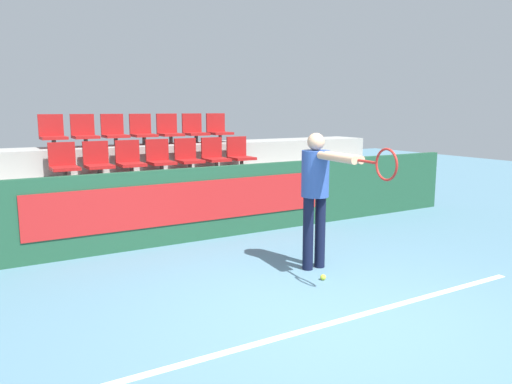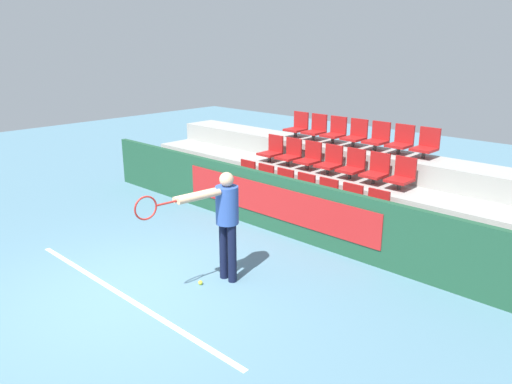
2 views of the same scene
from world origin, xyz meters
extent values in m
plane|color=slate|center=(0.00, 0.00, 0.00)|extent=(30.00, 30.00, 0.00)
cube|color=white|center=(0.00, -0.12, 0.00)|extent=(4.86, 0.08, 0.01)
cube|color=#1E4C33|center=(0.00, 3.24, 0.55)|extent=(10.41, 0.12, 1.10)
cube|color=red|center=(-0.14, 3.17, 0.60)|extent=(4.58, 0.02, 0.60)
cube|color=#9E9E99|center=(0.00, 3.76, 0.22)|extent=(10.01, 0.89, 0.43)
cube|color=#9E9E99|center=(0.00, 4.66, 0.43)|extent=(10.01, 0.89, 0.86)
cube|color=#9E9E99|center=(0.00, 5.55, 0.65)|extent=(10.01, 0.89, 1.29)
cylinder|color=#333333|center=(-1.59, 3.81, 0.51)|extent=(0.07, 0.07, 0.15)
cube|color=#A31919|center=(-1.59, 3.81, 0.61)|extent=(0.41, 0.45, 0.05)
cube|color=#A31919|center=(-1.59, 4.01, 0.82)|extent=(0.41, 0.04, 0.37)
cylinder|color=#333333|center=(-1.06, 3.81, 0.51)|extent=(0.07, 0.07, 0.15)
cube|color=#A31919|center=(-1.06, 3.81, 0.61)|extent=(0.41, 0.45, 0.05)
cube|color=#A31919|center=(-1.06, 4.01, 0.82)|extent=(0.41, 0.04, 0.37)
cylinder|color=#333333|center=(-0.53, 3.81, 0.51)|extent=(0.07, 0.07, 0.15)
cube|color=#A31919|center=(-0.53, 3.81, 0.61)|extent=(0.41, 0.45, 0.05)
cube|color=#A31919|center=(-0.53, 4.01, 0.82)|extent=(0.41, 0.04, 0.37)
cylinder|color=#333333|center=(0.00, 3.81, 0.51)|extent=(0.07, 0.07, 0.15)
cube|color=#A31919|center=(0.00, 3.81, 0.61)|extent=(0.41, 0.45, 0.05)
cube|color=#A31919|center=(0.00, 4.01, 0.82)|extent=(0.41, 0.04, 0.37)
cylinder|color=#333333|center=(0.53, 3.81, 0.51)|extent=(0.07, 0.07, 0.15)
cube|color=#A31919|center=(0.53, 3.81, 0.61)|extent=(0.41, 0.45, 0.05)
cube|color=#A31919|center=(0.53, 4.01, 0.82)|extent=(0.41, 0.04, 0.37)
cylinder|color=#333333|center=(1.06, 3.81, 0.51)|extent=(0.07, 0.07, 0.15)
cube|color=#A31919|center=(1.06, 3.81, 0.61)|extent=(0.41, 0.45, 0.05)
cube|color=#A31919|center=(1.06, 4.01, 0.82)|extent=(0.41, 0.04, 0.37)
cylinder|color=#333333|center=(1.59, 3.81, 0.51)|extent=(0.07, 0.07, 0.15)
cube|color=#A31919|center=(1.59, 3.81, 0.61)|extent=(0.41, 0.45, 0.05)
cube|color=#A31919|center=(1.59, 4.01, 0.82)|extent=(0.41, 0.04, 0.37)
cylinder|color=#333333|center=(-1.59, 4.70, 0.94)|extent=(0.07, 0.07, 0.15)
cube|color=#A31919|center=(-1.59, 4.70, 1.04)|extent=(0.41, 0.45, 0.05)
cube|color=#A31919|center=(-1.59, 4.90, 1.25)|extent=(0.41, 0.04, 0.37)
cylinder|color=#333333|center=(-1.06, 4.70, 0.94)|extent=(0.07, 0.07, 0.15)
cube|color=#A31919|center=(-1.06, 4.70, 1.04)|extent=(0.41, 0.45, 0.05)
cube|color=#A31919|center=(-1.06, 4.90, 1.25)|extent=(0.41, 0.04, 0.37)
cylinder|color=#333333|center=(-0.53, 4.70, 0.94)|extent=(0.07, 0.07, 0.15)
cube|color=#A31919|center=(-0.53, 4.70, 1.04)|extent=(0.41, 0.45, 0.05)
cube|color=#A31919|center=(-0.53, 4.90, 1.25)|extent=(0.41, 0.04, 0.37)
cylinder|color=#333333|center=(0.00, 4.70, 0.94)|extent=(0.07, 0.07, 0.15)
cube|color=#A31919|center=(0.00, 4.70, 1.04)|extent=(0.41, 0.45, 0.05)
cube|color=#A31919|center=(0.00, 4.90, 1.25)|extent=(0.41, 0.04, 0.37)
cylinder|color=#333333|center=(0.53, 4.70, 0.94)|extent=(0.07, 0.07, 0.15)
cube|color=#A31919|center=(0.53, 4.70, 1.04)|extent=(0.41, 0.45, 0.05)
cube|color=#A31919|center=(0.53, 4.90, 1.25)|extent=(0.41, 0.04, 0.37)
cylinder|color=#333333|center=(1.06, 4.70, 0.94)|extent=(0.07, 0.07, 0.15)
cube|color=#A31919|center=(1.06, 4.70, 1.04)|extent=(0.41, 0.45, 0.05)
cube|color=#A31919|center=(1.06, 4.90, 1.25)|extent=(0.41, 0.04, 0.37)
cylinder|color=#333333|center=(1.59, 4.70, 0.94)|extent=(0.07, 0.07, 0.15)
cube|color=#A31919|center=(1.59, 4.70, 1.04)|extent=(0.41, 0.45, 0.05)
cube|color=#A31919|center=(1.59, 4.90, 1.25)|extent=(0.41, 0.04, 0.37)
cylinder|color=#333333|center=(-1.59, 5.59, 1.37)|extent=(0.07, 0.07, 0.15)
cube|color=#A31919|center=(-1.59, 5.59, 1.47)|extent=(0.41, 0.45, 0.05)
cube|color=#A31919|center=(-1.59, 5.80, 1.68)|extent=(0.41, 0.04, 0.37)
cylinder|color=#333333|center=(-1.06, 5.59, 1.37)|extent=(0.07, 0.07, 0.15)
cube|color=#A31919|center=(-1.06, 5.59, 1.47)|extent=(0.41, 0.45, 0.05)
cube|color=#A31919|center=(-1.06, 5.80, 1.68)|extent=(0.41, 0.04, 0.37)
cylinder|color=#333333|center=(-0.53, 5.59, 1.37)|extent=(0.07, 0.07, 0.15)
cube|color=#A31919|center=(-0.53, 5.59, 1.47)|extent=(0.41, 0.45, 0.05)
cube|color=#A31919|center=(-0.53, 5.80, 1.68)|extent=(0.41, 0.04, 0.37)
cylinder|color=#333333|center=(0.00, 5.59, 1.37)|extent=(0.07, 0.07, 0.15)
cube|color=#A31919|center=(0.00, 5.59, 1.47)|extent=(0.41, 0.45, 0.05)
cube|color=#A31919|center=(0.00, 5.80, 1.68)|extent=(0.41, 0.04, 0.37)
cylinder|color=#333333|center=(0.53, 5.59, 1.37)|extent=(0.07, 0.07, 0.15)
cube|color=#A31919|center=(0.53, 5.59, 1.47)|extent=(0.41, 0.45, 0.05)
cube|color=#A31919|center=(0.53, 5.80, 1.68)|extent=(0.41, 0.04, 0.37)
cylinder|color=#333333|center=(1.06, 5.59, 1.37)|extent=(0.07, 0.07, 0.15)
cube|color=#A31919|center=(1.06, 5.59, 1.47)|extent=(0.41, 0.45, 0.05)
cube|color=#A31919|center=(1.06, 5.80, 1.68)|extent=(0.41, 0.04, 0.37)
cylinder|color=#333333|center=(1.59, 5.59, 1.37)|extent=(0.07, 0.07, 0.15)
cube|color=#A31919|center=(1.59, 5.59, 1.47)|extent=(0.41, 0.45, 0.05)
cube|color=#A31919|center=(1.59, 5.80, 1.68)|extent=(0.41, 0.04, 0.37)
cylinder|color=black|center=(0.59, 1.26, 0.45)|extent=(0.13, 0.13, 0.91)
cylinder|color=black|center=(0.78, 1.26, 0.45)|extent=(0.13, 0.13, 0.91)
cylinder|color=#2D4C99|center=(0.69, 1.26, 1.19)|extent=(0.34, 0.34, 0.56)
sphere|color=tan|center=(0.69, 1.26, 1.57)|extent=(0.21, 0.21, 0.21)
cylinder|color=tan|center=(0.59, 0.76, 1.43)|extent=(0.16, 0.68, 0.09)
cylinder|color=tan|center=(0.68, 0.76, 1.43)|extent=(0.16, 0.68, 0.09)
cylinder|color=#AD231E|center=(0.58, 0.28, 1.43)|extent=(0.06, 0.30, 0.03)
torus|color=#AD231E|center=(0.55, -0.02, 1.43)|extent=(0.06, 0.32, 0.32)
sphere|color=#CCDB33|center=(0.51, 0.86, 0.03)|extent=(0.07, 0.07, 0.07)
camera|label=1|loc=(-2.98, -3.49, 1.96)|focal=35.00mm
camera|label=2|loc=(5.71, -3.40, 3.47)|focal=35.00mm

